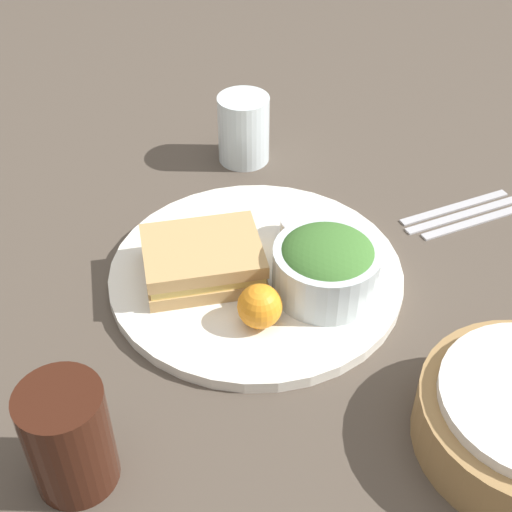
{
  "coord_description": "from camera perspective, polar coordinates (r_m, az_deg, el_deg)",
  "views": [
    {
      "loc": [
        0.2,
        0.58,
        0.56
      ],
      "look_at": [
        0.0,
        0.0,
        0.03
      ],
      "focal_mm": 50.0,
      "sensor_mm": 36.0,
      "label": 1
    }
  ],
  "objects": [
    {
      "name": "water_glass",
      "position": [
        1.01,
        -1.0,
        10.12
      ],
      "size": [
        0.07,
        0.07,
        0.1
      ],
      "primitive_type": "cylinder",
      "color": "silver",
      "rests_on": "ground_plane"
    },
    {
      "name": "plate",
      "position": [
        0.83,
        -0.0,
        -1.43
      ],
      "size": [
        0.34,
        0.34,
        0.01
      ],
      "primitive_type": "cylinder",
      "color": "white",
      "rests_on": "ground_plane"
    },
    {
      "name": "dressing_cup",
      "position": [
        0.85,
        3.89,
        2.07
      ],
      "size": [
        0.06,
        0.06,
        0.03
      ],
      "primitive_type": "cylinder",
      "color": "#B7B7BC",
      "rests_on": "plate"
    },
    {
      "name": "fork",
      "position": [
        0.97,
        15.63,
        3.83
      ],
      "size": [
        0.16,
        0.03,
        0.01
      ],
      "primitive_type": "cube",
      "rotation": [
        0.0,
        0.0,
        3.24
      ],
      "color": "#B2B2B7",
      "rests_on": "ground_plane"
    },
    {
      "name": "salad_bowl",
      "position": [
        0.78,
        5.68,
        -0.69
      ],
      "size": [
        0.12,
        0.12,
        0.07
      ],
      "color": "silver",
      "rests_on": "plate"
    },
    {
      "name": "spoon",
      "position": [
        0.95,
        16.89,
        2.62
      ],
      "size": [
        0.15,
        0.03,
        0.01
      ],
      "primitive_type": "cube",
      "rotation": [
        0.0,
        0.0,
        3.24
      ],
      "color": "#B2B2B7",
      "rests_on": "ground_plane"
    },
    {
      "name": "knife",
      "position": [
        0.96,
        16.25,
        3.23
      ],
      "size": [
        0.17,
        0.03,
        0.01
      ],
      "primitive_type": "cube",
      "rotation": [
        0.0,
        0.0,
        3.24
      ],
      "color": "#B2B2B7",
      "rests_on": "ground_plane"
    },
    {
      "name": "drink_glass",
      "position": [
        0.64,
        -14.77,
        -13.88
      ],
      "size": [
        0.07,
        0.07,
        0.11
      ],
      "primitive_type": "cylinder",
      "color": "#38190F",
      "rests_on": "ground_plane"
    },
    {
      "name": "ground_plane",
      "position": [
        0.83,
        -0.0,
        -1.79
      ],
      "size": [
        4.0,
        4.0,
        0.0
      ],
      "primitive_type": "plane",
      "color": "#4C4238"
    },
    {
      "name": "orange_wedge",
      "position": [
        0.74,
        0.3,
        -4.04
      ],
      "size": [
        0.05,
        0.05,
        0.05
      ],
      "primitive_type": "sphere",
      "color": "orange",
      "rests_on": "plate"
    },
    {
      "name": "sandwich",
      "position": [
        0.8,
        -4.29,
        -0.29
      ],
      "size": [
        0.14,
        0.12,
        0.04
      ],
      "color": "tan",
      "rests_on": "plate"
    }
  ]
}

